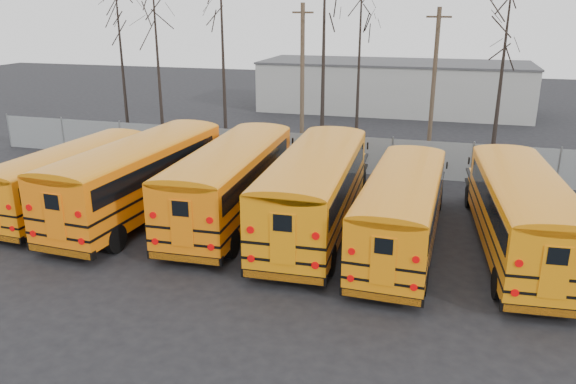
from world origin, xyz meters
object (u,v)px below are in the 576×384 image
(bus_d, at_px, (316,183))
(bus_e, at_px, (403,204))
(bus_b, at_px, (142,171))
(utility_pole_right, at_px, (434,78))
(bus_c, at_px, (233,175))
(bus_f, at_px, (521,207))
(bus_a, at_px, (73,172))
(utility_pole_left, at_px, (302,73))

(bus_d, xyz_separation_m, bus_e, (3.41, -0.90, -0.21))
(bus_b, height_order, utility_pole_right, utility_pole_right)
(bus_c, relative_size, bus_f, 1.05)
(bus_e, distance_m, bus_f, 4.08)
(bus_c, height_order, bus_e, bus_c)
(bus_b, distance_m, bus_f, 14.88)
(bus_a, distance_m, utility_pole_right, 21.46)
(bus_e, distance_m, utility_pole_left, 17.70)
(bus_a, height_order, bus_b, bus_b)
(bus_b, distance_m, utility_pole_right, 19.25)
(bus_a, bearing_deg, bus_c, 8.93)
(bus_c, height_order, utility_pole_left, utility_pole_left)
(bus_b, bearing_deg, bus_c, 12.18)
(bus_f, bearing_deg, utility_pole_left, 123.64)
(bus_d, xyz_separation_m, utility_pole_right, (3.75, 15.21, 2.41))
(bus_f, height_order, utility_pole_left, utility_pole_left)
(bus_a, relative_size, bus_f, 0.92)
(bus_b, xyz_separation_m, bus_f, (14.88, -0.04, -0.13))
(bus_f, bearing_deg, utility_pole_right, 98.90)
(bus_e, xyz_separation_m, bus_f, (4.04, 0.59, 0.07))
(utility_pole_right, bearing_deg, utility_pole_left, -161.10)
(utility_pole_left, bearing_deg, bus_b, -80.11)
(bus_a, height_order, utility_pole_right, utility_pole_right)
(bus_f, relative_size, utility_pole_right, 1.32)
(bus_b, height_order, bus_e, bus_b)
(bus_f, bearing_deg, bus_c, 172.26)
(bus_a, bearing_deg, bus_b, 5.67)
(bus_c, relative_size, utility_pole_right, 1.38)
(bus_b, distance_m, bus_d, 7.44)
(bus_f, bearing_deg, bus_d, 173.15)
(bus_a, height_order, bus_f, bus_f)
(utility_pole_left, bearing_deg, bus_c, -65.48)
(bus_e, relative_size, bus_f, 0.96)
(bus_a, relative_size, bus_b, 0.86)
(bus_a, relative_size, utility_pole_left, 1.17)
(bus_a, relative_size, bus_c, 0.88)
(utility_pole_left, height_order, utility_pole_right, utility_pole_left)
(utility_pole_left, bearing_deg, bus_d, -52.09)
(bus_f, relative_size, utility_pole_left, 1.28)
(bus_b, distance_m, bus_e, 10.86)
(bus_b, bearing_deg, bus_d, 5.54)
(bus_a, bearing_deg, bus_d, 5.22)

